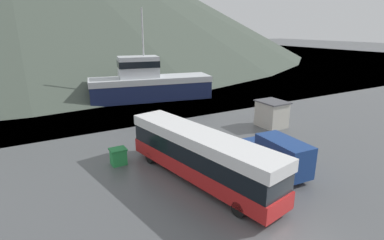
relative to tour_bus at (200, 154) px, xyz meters
name	(u,v)px	position (x,y,z in m)	size (l,w,h in m)	color
ground_plane	(298,239)	(1.16, -7.43, -1.90)	(400.00, 400.00, 0.00)	#515456
water_surface	(46,51)	(1.16, 133.06, -1.90)	(240.00, 240.00, 0.00)	slate
tour_bus	(200,154)	(0.00, 0.00, 0.00)	(4.77, 12.81, 3.38)	red
delivery_van	(278,154)	(5.43, -1.60, -0.56)	(2.30, 5.80, 2.55)	navy
fishing_boat	(149,83)	(5.93, 23.81, 0.46)	(17.39, 7.58, 12.32)	#19234C
storage_bin	(118,156)	(-4.03, 5.07, -1.26)	(1.19, 1.01, 1.26)	green
dock_kiosk	(272,114)	(12.35, 6.20, -0.55)	(2.51, 2.98, 2.68)	beige
small_boat	(33,89)	(-8.25, 37.53, -1.46)	(6.57, 7.30, 0.88)	maroon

